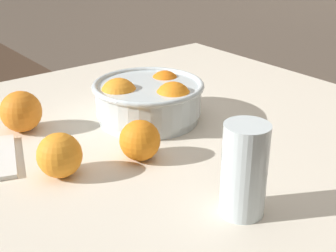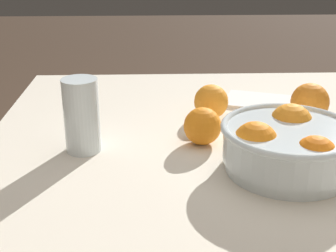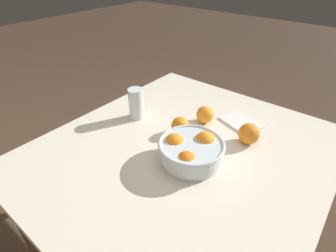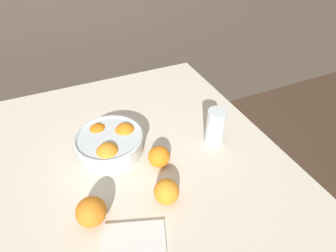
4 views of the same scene
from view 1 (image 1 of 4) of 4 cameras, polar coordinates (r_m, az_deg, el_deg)
dining_table at (r=0.97m, az=-2.15°, el=-5.03°), size 1.00×1.12×0.71m
fruit_bowl at (r=0.98m, az=-2.34°, el=3.33°), size 0.23×0.23×0.10m
juice_glass at (r=0.67m, az=9.23°, el=-5.92°), size 0.07×0.07×0.14m
orange_loose_near_bowl at (r=0.82m, az=-3.45°, el=-1.76°), size 0.07×0.07×0.07m
orange_loose_front at (r=0.98m, az=-17.48°, el=1.69°), size 0.08×0.08×0.08m
orange_loose_aside at (r=0.79m, az=-13.08°, el=-3.49°), size 0.08×0.08×0.08m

